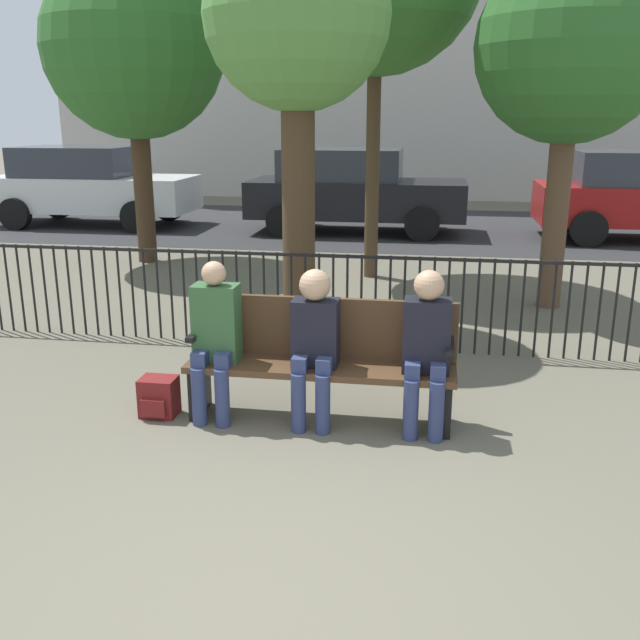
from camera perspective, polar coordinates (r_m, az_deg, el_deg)
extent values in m
plane|color=#605B4C|center=(3.70, -5.75, -21.54)|extent=(80.00, 80.00, 0.00)
cube|color=#4C331E|center=(5.36, 0.00, -3.86)|extent=(2.02, 0.45, 0.05)
cube|color=#4C331E|center=(5.46, 0.33, -0.60)|extent=(2.02, 0.05, 0.47)
cube|color=black|center=(5.66, -9.59, -5.42)|extent=(0.06, 0.38, 0.40)
cube|color=black|center=(5.38, 10.12, -6.61)|extent=(0.06, 0.38, 0.40)
cube|color=black|center=(5.51, -9.81, -1.06)|extent=(0.06, 0.38, 0.04)
cube|color=black|center=(5.22, 10.36, -2.05)|extent=(0.06, 0.38, 0.04)
cylinder|color=navy|center=(5.43, -9.66, -6.07)|extent=(0.11, 0.11, 0.45)
cylinder|color=navy|center=(5.38, -7.83, -6.22)|extent=(0.11, 0.11, 0.45)
cube|color=navy|center=(5.42, -9.45, -2.98)|extent=(0.11, 0.20, 0.12)
cube|color=navy|center=(5.37, -7.63, -3.10)|extent=(0.11, 0.20, 0.12)
cube|color=#335B33|center=(5.43, -8.27, -0.20)|extent=(0.34, 0.22, 0.59)
sphere|color=tan|center=(5.32, -8.50, 3.71)|extent=(0.18, 0.18, 0.18)
cylinder|color=navy|center=(5.24, -1.73, -6.66)|extent=(0.11, 0.11, 0.45)
cylinder|color=navy|center=(5.22, 0.22, -6.78)|extent=(0.11, 0.11, 0.45)
cube|color=navy|center=(5.24, -1.55, -3.46)|extent=(0.11, 0.20, 0.12)
cube|color=navy|center=(5.21, 0.40, -3.57)|extent=(0.11, 0.20, 0.12)
cube|color=black|center=(5.27, -0.36, -1.01)|extent=(0.34, 0.22, 0.50)
sphere|color=tan|center=(5.16, -0.40, 2.82)|extent=(0.23, 0.23, 0.23)
cylinder|color=navy|center=(5.16, 7.27, -7.17)|extent=(0.11, 0.11, 0.45)
cylinder|color=navy|center=(5.16, 9.28, -7.26)|extent=(0.11, 0.11, 0.45)
cube|color=navy|center=(5.16, 7.42, -3.92)|extent=(0.11, 0.20, 0.12)
cube|color=navy|center=(5.16, 9.43, -4.01)|extent=(0.11, 0.20, 0.12)
cube|color=black|center=(5.20, 8.55, -1.24)|extent=(0.34, 0.22, 0.54)
sphere|color=tan|center=(5.08, 8.72, 2.77)|extent=(0.22, 0.22, 0.22)
cube|color=maroon|center=(5.69, -12.75, -5.99)|extent=(0.28, 0.21, 0.31)
cube|color=maroon|center=(5.60, -13.20, -6.90)|extent=(0.19, 0.04, 0.14)
cylinder|color=black|center=(8.30, -23.64, 2.37)|extent=(0.02, 0.02, 0.95)
cylinder|color=black|center=(8.22, -22.82, 2.34)|extent=(0.02, 0.02, 0.95)
cylinder|color=black|center=(8.15, -21.98, 2.32)|extent=(0.02, 0.02, 0.95)
cylinder|color=black|center=(8.08, -21.13, 2.30)|extent=(0.02, 0.02, 0.95)
cylinder|color=black|center=(8.01, -20.26, 2.27)|extent=(0.02, 0.02, 0.95)
cylinder|color=black|center=(7.94, -19.38, 2.25)|extent=(0.02, 0.02, 0.95)
cylinder|color=black|center=(7.88, -18.48, 2.22)|extent=(0.02, 0.02, 0.95)
cylinder|color=black|center=(7.81, -17.57, 2.19)|extent=(0.02, 0.02, 0.95)
cylinder|color=black|center=(7.75, -16.65, 2.16)|extent=(0.02, 0.02, 0.95)
cylinder|color=black|center=(7.69, -15.71, 2.13)|extent=(0.02, 0.02, 0.95)
cylinder|color=black|center=(7.64, -14.75, 2.10)|extent=(0.02, 0.02, 0.95)
cylinder|color=black|center=(7.58, -13.78, 2.07)|extent=(0.02, 0.02, 0.95)
cylinder|color=black|center=(7.53, -12.80, 2.04)|extent=(0.02, 0.02, 0.95)
cylinder|color=black|center=(7.48, -11.80, 2.01)|extent=(0.02, 0.02, 0.95)
cylinder|color=black|center=(7.43, -10.79, 1.97)|extent=(0.02, 0.02, 0.95)
cylinder|color=black|center=(7.38, -9.77, 1.93)|extent=(0.02, 0.02, 0.95)
cylinder|color=black|center=(7.34, -8.73, 1.90)|extent=(0.02, 0.02, 0.95)
cylinder|color=black|center=(7.30, -7.69, 1.86)|extent=(0.02, 0.02, 0.95)
cylinder|color=black|center=(7.26, -6.63, 1.82)|extent=(0.02, 0.02, 0.95)
cylinder|color=black|center=(7.22, -5.56, 1.78)|extent=(0.02, 0.02, 0.95)
cylinder|color=black|center=(7.19, -4.48, 1.74)|extent=(0.02, 0.02, 0.95)
cylinder|color=black|center=(7.16, -3.39, 1.70)|extent=(0.02, 0.02, 0.95)
cylinder|color=black|center=(7.13, -2.29, 1.65)|extent=(0.02, 0.02, 0.95)
cylinder|color=black|center=(7.10, -1.18, 1.61)|extent=(0.02, 0.02, 0.95)
cylinder|color=black|center=(7.08, -0.07, 1.56)|extent=(0.02, 0.02, 0.95)
cylinder|color=black|center=(7.06, 1.05, 1.52)|extent=(0.02, 0.02, 0.95)
cylinder|color=black|center=(7.04, 2.18, 1.47)|extent=(0.02, 0.02, 0.95)
cylinder|color=black|center=(7.03, 3.31, 1.42)|extent=(0.02, 0.02, 0.95)
cylinder|color=black|center=(7.02, 4.45, 1.37)|extent=(0.02, 0.02, 0.95)
cylinder|color=black|center=(7.01, 5.59, 1.33)|extent=(0.02, 0.02, 0.95)
cylinder|color=black|center=(7.00, 6.74, 1.28)|extent=(0.02, 0.02, 0.95)
cylinder|color=black|center=(7.00, 7.88, 1.23)|extent=(0.02, 0.02, 0.95)
cylinder|color=black|center=(6.99, 9.03, 1.17)|extent=(0.02, 0.02, 0.95)
cylinder|color=black|center=(7.00, 10.17, 1.12)|extent=(0.02, 0.02, 0.95)
cylinder|color=black|center=(7.00, 11.32, 1.07)|extent=(0.02, 0.02, 0.95)
cylinder|color=black|center=(7.01, 12.46, 1.02)|extent=(0.02, 0.02, 0.95)
cylinder|color=black|center=(7.02, 13.60, 0.97)|extent=(0.02, 0.02, 0.95)
cylinder|color=black|center=(7.03, 14.74, 0.91)|extent=(0.02, 0.02, 0.95)
cylinder|color=black|center=(7.05, 15.87, 0.86)|extent=(0.02, 0.02, 0.95)
cylinder|color=black|center=(7.06, 16.99, 0.81)|extent=(0.02, 0.02, 0.95)
cylinder|color=black|center=(7.09, 18.11, 0.76)|extent=(0.02, 0.02, 0.95)
cylinder|color=black|center=(7.11, 19.23, 0.70)|extent=(0.02, 0.02, 0.95)
cylinder|color=black|center=(7.14, 20.33, 0.65)|extent=(0.02, 0.02, 0.95)
cylinder|color=black|center=(7.16, 21.43, 0.60)|extent=(0.02, 0.02, 0.95)
cylinder|color=black|center=(7.20, 22.51, 0.55)|extent=(0.02, 0.02, 0.95)
cylinder|color=black|center=(7.23, 23.59, 0.49)|extent=(0.02, 0.02, 0.95)
cube|color=black|center=(6.94, 2.39, 5.10)|extent=(9.00, 0.03, 0.03)
cylinder|color=#4C3823|center=(10.14, 4.24, 12.85)|extent=(0.19, 0.19, 3.37)
cylinder|color=brown|center=(8.94, 18.40, 8.52)|extent=(0.28, 0.28, 2.40)
sphere|color=#2D6628|center=(8.90, 19.47, 19.95)|extent=(2.14, 2.14, 2.14)
cylinder|color=#4C3823|center=(7.76, -1.73, 9.41)|extent=(0.36, 0.36, 2.70)
sphere|color=#569342|center=(7.77, -1.86, 23.26)|extent=(1.91, 1.91, 1.91)
cylinder|color=#422D1E|center=(11.59, -13.97, 10.63)|extent=(0.29, 0.29, 2.48)
sphere|color=#2D6628|center=(11.59, -14.67, 20.39)|extent=(2.68, 2.68, 2.68)
cube|color=#2B2B2D|center=(15.01, 6.09, 7.41)|extent=(24.00, 6.00, 0.01)
cube|color=black|center=(14.20, 2.98, 9.69)|extent=(4.20, 1.70, 0.70)
cube|color=#2D333D|center=(14.18, 1.72, 12.33)|extent=(2.31, 1.56, 0.60)
cylinder|color=black|center=(13.30, 8.17, 7.60)|extent=(0.64, 0.20, 0.64)
cylinder|color=black|center=(15.03, 8.33, 8.55)|extent=(0.64, 0.20, 0.64)
cylinder|color=black|center=(13.60, -2.97, 7.92)|extent=(0.64, 0.20, 0.64)
cylinder|color=black|center=(15.29, -1.59, 8.84)|extent=(0.64, 0.20, 0.64)
cylinder|color=black|center=(13.48, 20.69, 6.83)|extent=(0.64, 0.20, 0.64)
cylinder|color=black|center=(15.17, 19.46, 7.88)|extent=(0.64, 0.20, 0.64)
cube|color=silver|center=(15.88, -17.65, 9.65)|extent=(4.20, 1.70, 0.70)
cube|color=#2D333D|center=(15.97, -18.89, 11.92)|extent=(2.31, 1.56, 0.60)
cylinder|color=black|center=(14.59, -14.44, 8.00)|extent=(0.64, 0.20, 0.64)
cylinder|color=black|center=(16.19, -12.00, 8.91)|extent=(0.64, 0.20, 0.64)
cylinder|color=black|center=(15.81, -23.21, 7.80)|extent=(0.64, 0.20, 0.64)
cylinder|color=black|center=(17.29, -20.17, 8.72)|extent=(0.64, 0.20, 0.64)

